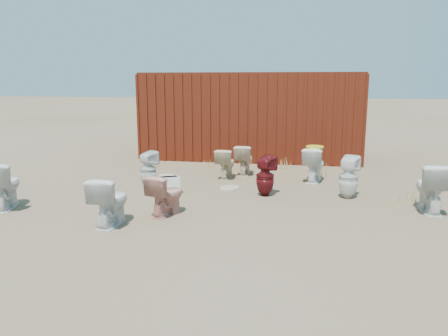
% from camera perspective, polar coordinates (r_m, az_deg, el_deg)
% --- Properties ---
extents(ground, '(100.00, 100.00, 0.00)m').
position_cam_1_polar(ground, '(7.86, -0.77, -4.78)').
color(ground, brown).
rests_on(ground, ground).
extents(shipping_container, '(6.00, 2.40, 2.40)m').
position_cam_1_polar(shipping_container, '(12.73, 3.64, 6.88)').
color(shipping_container, '#521E0D').
rests_on(shipping_container, ground).
extents(toilet_front_a, '(0.68, 0.91, 0.83)m').
position_cam_1_polar(toilet_front_a, '(8.43, -26.85, -2.01)').
color(toilet_front_a, white).
rests_on(toilet_front_a, ground).
extents(toilet_front_pink, '(0.61, 0.77, 0.69)m').
position_cam_1_polar(toilet_front_pink, '(7.23, -7.57, -3.48)').
color(toilet_front_pink, tan).
rests_on(toilet_front_pink, ground).
extents(toilet_front_c, '(0.46, 0.77, 0.77)m').
position_cam_1_polar(toilet_front_c, '(6.88, -14.66, -4.19)').
color(toilet_front_c, silver).
rests_on(toilet_front_c, ground).
extents(toilet_front_maroon, '(0.48, 0.48, 0.78)m').
position_cam_1_polar(toilet_front_maroon, '(8.40, 5.41, -1.06)').
color(toilet_front_maroon, '#5D0F13').
rests_on(toilet_front_maroon, ground).
extents(toilet_front_e, '(0.47, 0.83, 0.85)m').
position_cam_1_polar(toilet_front_e, '(8.10, 25.41, -2.32)').
color(toilet_front_e, silver).
rests_on(toilet_front_e, ground).
extents(toilet_back_a, '(0.47, 0.48, 0.76)m').
position_cam_1_polar(toilet_back_a, '(9.12, -9.88, -0.22)').
color(toilet_back_a, silver).
rests_on(toilet_back_a, ground).
extents(toilet_back_beige_left, '(0.43, 0.69, 0.68)m').
position_cam_1_polar(toilet_back_beige_left, '(9.89, 0.23, 0.60)').
color(toilet_back_beige_left, beige).
rests_on(toilet_back_beige_left, ground).
extents(toilet_back_beige_right, '(0.42, 0.71, 0.71)m').
position_cam_1_polar(toilet_back_beige_right, '(10.29, 2.65, 1.09)').
color(toilet_back_beige_right, beige).
rests_on(toilet_back_beige_right, ground).
extents(toilet_back_yellowlid, '(0.58, 0.82, 0.76)m').
position_cam_1_polar(toilet_back_yellowlid, '(9.76, 11.70, 0.46)').
color(toilet_back_yellowlid, white).
rests_on(toilet_back_yellowlid, ground).
extents(toilet_back_e, '(0.48, 0.48, 0.81)m').
position_cam_1_polar(toilet_back_e, '(8.52, 15.95, -1.16)').
color(toilet_back_e, white).
rests_on(toilet_back_e, ground).
extents(yellow_lid, '(0.38, 0.48, 0.02)m').
position_cam_1_polar(yellow_lid, '(9.70, 11.79, 2.73)').
color(yellow_lid, gold).
rests_on(yellow_lid, toilet_back_yellowlid).
extents(loose_tank, '(0.54, 0.41, 0.35)m').
position_cam_1_polar(loose_tank, '(8.59, -7.51, -2.28)').
color(loose_tank, white).
rests_on(loose_tank, ground).
extents(loose_lid_near, '(0.51, 0.59, 0.02)m').
position_cam_1_polar(loose_lid_near, '(9.00, 0.74, -2.61)').
color(loose_lid_near, tan).
rests_on(loose_lid_near, ground).
extents(loose_lid_far, '(0.55, 0.59, 0.02)m').
position_cam_1_polar(loose_lid_far, '(10.20, -7.43, -1.05)').
color(loose_lid_far, tan).
rests_on(loose_lid_far, ground).
extents(weed_clump_a, '(0.36, 0.36, 0.33)m').
position_cam_1_polar(weed_clump_a, '(11.21, -9.72, 0.80)').
color(weed_clump_a, '#A28440').
rests_on(weed_clump_a, ground).
extents(weed_clump_b, '(0.32, 0.32, 0.32)m').
position_cam_1_polar(weed_clump_b, '(9.95, 5.64, -0.46)').
color(weed_clump_b, '#A28440').
rests_on(weed_clump_b, ground).
extents(weed_clump_c, '(0.36, 0.36, 0.32)m').
position_cam_1_polar(weed_clump_c, '(10.25, 12.38, -0.32)').
color(weed_clump_c, '#A28440').
rests_on(weed_clump_c, ground).
extents(weed_clump_d, '(0.30, 0.30, 0.25)m').
position_cam_1_polar(weed_clump_d, '(11.12, -2.05, 0.65)').
color(weed_clump_d, '#A28440').
rests_on(weed_clump_d, ground).
extents(weed_clump_e, '(0.34, 0.34, 0.31)m').
position_cam_1_polar(weed_clump_e, '(11.01, 8.07, 0.60)').
color(weed_clump_e, '#A28440').
rests_on(weed_clump_e, ground).
extents(weed_clump_f, '(0.28, 0.28, 0.26)m').
position_cam_1_polar(weed_clump_f, '(8.64, 22.83, -3.32)').
color(weed_clump_f, '#A28440').
rests_on(weed_clump_f, ground).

